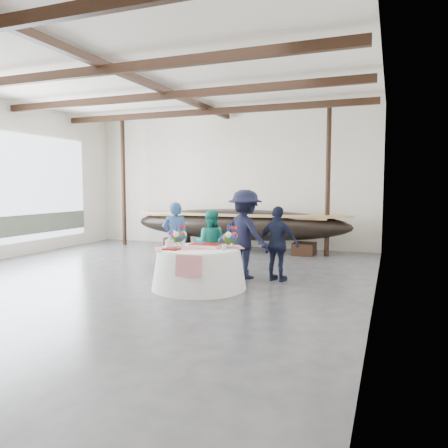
% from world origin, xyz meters
% --- Properties ---
extents(floor, '(10.00, 12.00, 0.01)m').
position_xyz_m(floor, '(0.00, 0.00, 0.00)').
color(floor, '#3D3D42').
rests_on(floor, ground).
extents(wall_back, '(10.00, 0.02, 4.50)m').
position_xyz_m(wall_back, '(0.00, 6.00, 2.25)').
color(wall_back, silver).
rests_on(wall_back, ground).
extents(wall_right, '(0.02, 12.00, 4.50)m').
position_xyz_m(wall_right, '(5.00, 0.00, 2.25)').
color(wall_right, silver).
rests_on(wall_right, ground).
extents(ceiling, '(10.00, 12.00, 0.01)m').
position_xyz_m(ceiling, '(0.00, 0.00, 4.50)').
color(ceiling, white).
rests_on(ceiling, wall_back).
extents(pavilion_structure, '(9.80, 11.76, 4.50)m').
position_xyz_m(pavilion_structure, '(0.00, 0.83, 4.00)').
color(pavilion_structure, black).
rests_on(pavilion_structure, ground).
extents(open_bay, '(0.03, 7.00, 3.20)m').
position_xyz_m(open_bay, '(-4.95, 1.00, 1.83)').
color(open_bay, silver).
rests_on(open_bay, ground).
extents(longboat_display, '(7.12, 1.42, 1.33)m').
position_xyz_m(longboat_display, '(0.70, 4.88, 0.85)').
color(longboat_display, black).
rests_on(longboat_display, ground).
extents(banquet_table, '(1.91, 1.91, 0.82)m').
position_xyz_m(banquet_table, '(1.66, -0.18, 0.41)').
color(banquet_table, white).
rests_on(banquet_table, ground).
extents(tabletop_items, '(1.79, 1.37, 0.40)m').
position_xyz_m(tabletop_items, '(1.64, -0.06, 0.96)').
color(tabletop_items, red).
rests_on(tabletop_items, banquet_table).
extents(guest_woman_blue, '(0.73, 0.63, 1.69)m').
position_xyz_m(guest_woman_blue, '(0.48, 1.06, 0.84)').
color(guest_woman_blue, navy).
rests_on(guest_woman_blue, ground).
extents(guest_woman_teal, '(0.81, 0.67, 1.52)m').
position_xyz_m(guest_woman_teal, '(1.40, 1.04, 0.76)').
color(guest_woman_teal, '#1A8A76').
rests_on(guest_woman_teal, ground).
extents(guest_man_left, '(1.47, 1.22, 1.98)m').
position_xyz_m(guest_man_left, '(2.22, 1.08, 0.99)').
color(guest_man_left, black).
rests_on(guest_man_left, ground).
extents(guest_man_right, '(1.02, 0.61, 1.63)m').
position_xyz_m(guest_man_right, '(2.99, 1.03, 0.81)').
color(guest_man_right, black).
rests_on(guest_man_right, ground).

